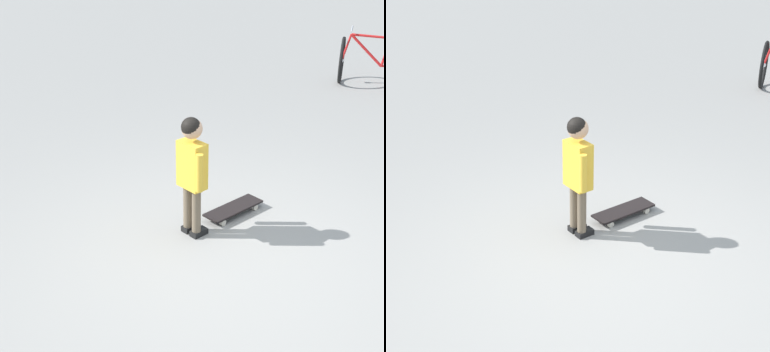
% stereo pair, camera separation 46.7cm
% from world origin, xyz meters
% --- Properties ---
extents(ground_plane, '(50.00, 50.00, 0.00)m').
position_xyz_m(ground_plane, '(0.00, 0.00, 0.00)').
color(ground_plane, gray).
extents(child_person, '(0.35, 0.28, 1.06)m').
position_xyz_m(child_person, '(0.38, 0.50, 0.66)').
color(child_person, brown).
rests_on(child_person, ground).
extents(skateboard, '(0.61, 0.46, 0.07)m').
position_xyz_m(skateboard, '(0.82, 0.25, 0.06)').
color(skateboard, black).
rests_on(skateboard, ground).
extents(bicycle_near, '(0.74, 1.09, 0.85)m').
position_xyz_m(bicycle_near, '(5.41, -0.79, 0.38)').
color(bicycle_near, black).
rests_on(bicycle_near, ground).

